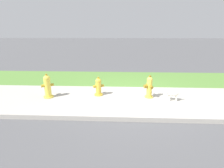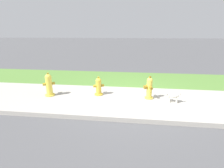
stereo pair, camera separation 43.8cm
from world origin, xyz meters
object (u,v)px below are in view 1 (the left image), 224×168
fire_hydrant_by_grass_verge (47,86)px  fire_hydrant_mid_block (149,87)px  small_white_dog (172,93)px  fire_hydrant_at_driveway (98,87)px

fire_hydrant_by_grass_verge → fire_hydrant_mid_block: 3.27m
fire_hydrant_mid_block → small_white_dog: fire_hydrant_mid_block is taller
fire_hydrant_at_driveway → fire_hydrant_mid_block: 1.66m
fire_hydrant_by_grass_verge → fire_hydrant_at_driveway: bearing=-22.1°
fire_hydrant_by_grass_verge → fire_hydrant_mid_block: (3.27, 0.14, -0.03)m
fire_hydrant_by_grass_verge → fire_hydrant_at_driveway: fire_hydrant_by_grass_verge is taller
fire_hydrant_at_driveway → fire_hydrant_by_grass_verge: bearing=165.8°
fire_hydrant_at_driveway → small_white_dog: fire_hydrant_at_driveway is taller
fire_hydrant_at_driveway → fire_hydrant_mid_block: size_ratio=0.87×
small_white_dog → fire_hydrant_mid_block: bearing=-9.6°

